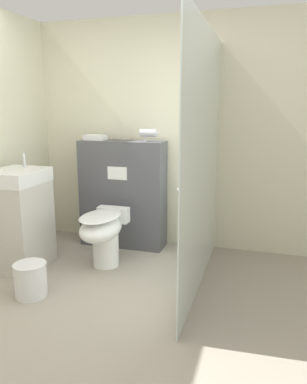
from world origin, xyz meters
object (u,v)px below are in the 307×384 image
(sink_vanity, at_px, (19,219))
(hair_drier, at_px, (149,133))
(toilet, at_px, (103,233))
(waste_bin, at_px, (31,280))

(sink_vanity, bearing_deg, hair_drier, 37.91)
(toilet, bearing_deg, hair_drier, 65.62)
(hair_drier, bearing_deg, waste_bin, -115.06)
(toilet, relative_size, sink_vanity, 0.59)
(hair_drier, bearing_deg, sink_vanity, -142.09)
(sink_vanity, bearing_deg, toilet, 15.28)
(waste_bin, bearing_deg, toilet, 64.37)
(toilet, xyz_separation_m, hair_drier, (0.28, 0.62, 0.93))
(sink_vanity, xyz_separation_m, waste_bin, (0.44, -0.50, -0.35))
(toilet, xyz_separation_m, waste_bin, (-0.34, -0.72, -0.21))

